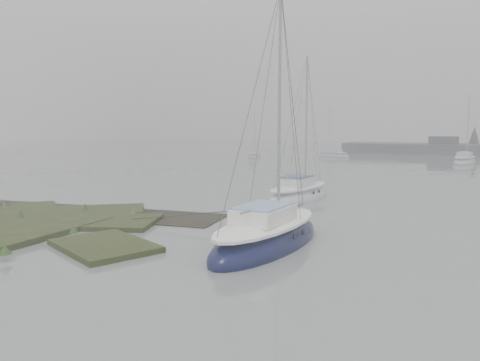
# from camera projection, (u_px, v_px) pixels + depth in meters

# --- Properties ---
(ground) EXTENTS (160.00, 160.00, 0.00)m
(ground) POSITION_uv_depth(u_px,v_px,m) (321.00, 169.00, 43.19)
(ground) COLOR slate
(ground) RESTS_ON ground
(sailboat_main) EXTENTS (2.83, 6.75, 9.26)m
(sailboat_main) POSITION_uv_depth(u_px,v_px,m) (267.00, 238.00, 15.54)
(sailboat_main) COLOR #0D1133
(sailboat_main) RESTS_ON ground
(sailboat_white) EXTENTS (2.93, 6.18, 8.38)m
(sailboat_white) POSITION_uv_depth(u_px,v_px,m) (299.00, 195.00, 25.47)
(sailboat_white) COLOR silver
(sailboat_white) RESTS_ON ground
(sailboat_far_a) EXTENTS (3.13, 5.06, 6.79)m
(sailboat_far_a) POSITION_uv_depth(u_px,v_px,m) (254.00, 156.00, 59.29)
(sailboat_far_a) COLOR #ADB2B7
(sailboat_far_a) RESTS_ON ground
(sailboat_far_b) EXTENTS (3.18, 6.01, 8.09)m
(sailboat_far_b) POSITION_uv_depth(u_px,v_px,m) (465.00, 161.00, 49.82)
(sailboat_far_b) COLOR silver
(sailboat_far_b) RESTS_ON ground
(sailboat_far_c) EXTENTS (5.13, 3.79, 6.99)m
(sailboat_far_c) POSITION_uv_depth(u_px,v_px,m) (333.00, 155.00, 60.59)
(sailboat_far_c) COLOR #AAAFB4
(sailboat_far_c) RESTS_ON ground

